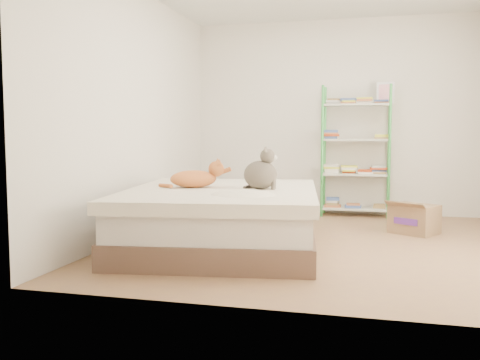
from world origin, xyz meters
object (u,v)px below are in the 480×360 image
(grey_cat, at_px, (260,169))
(white_bin, at_px, (234,198))
(orange_cat, at_px, (193,177))
(cardboard_box, at_px, (414,219))
(bed, at_px, (222,218))
(shelf_unit, at_px, (356,152))

(grey_cat, relative_size, white_bin, 0.95)
(orange_cat, height_order, cardboard_box, orange_cat)
(bed, distance_m, shelf_unit, 2.63)
(orange_cat, bearing_deg, cardboard_box, 2.40)
(shelf_unit, xyz_separation_m, cardboard_box, (0.67, -1.11, -0.68))
(cardboard_box, distance_m, white_bin, 2.45)
(bed, height_order, cardboard_box, bed)
(bed, bearing_deg, cardboard_box, 25.02)
(bed, bearing_deg, orange_cat, 166.77)
(shelf_unit, height_order, white_bin, shelf_unit)
(bed, xyz_separation_m, white_bin, (-0.44, 2.11, -0.07))
(orange_cat, relative_size, white_bin, 1.30)
(orange_cat, xyz_separation_m, white_bin, (-0.15, 2.09, -0.46))
(shelf_unit, bearing_deg, cardboard_box, -58.93)
(grey_cat, xyz_separation_m, shelf_unit, (0.80, 2.23, 0.08))
(orange_cat, height_order, shelf_unit, shelf_unit)
(orange_cat, bearing_deg, white_bin, 67.91)
(orange_cat, height_order, grey_cat, grey_cat)
(grey_cat, distance_m, shelf_unit, 2.37)
(orange_cat, relative_size, grey_cat, 1.37)
(grey_cat, distance_m, cardboard_box, 1.94)
(white_bin, bearing_deg, bed, -78.14)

